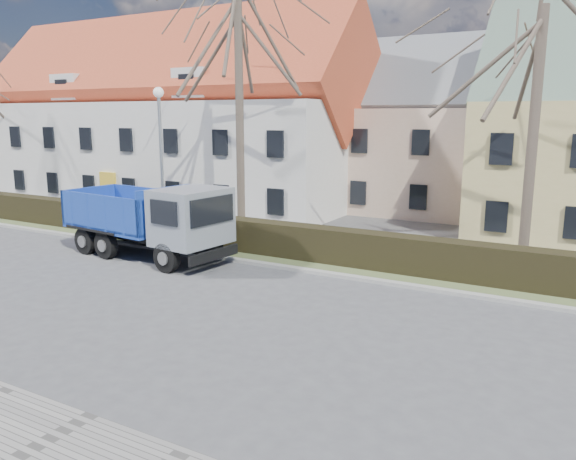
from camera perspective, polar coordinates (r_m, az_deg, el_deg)
The scene contains 12 objects.
ground at distance 18.22m, azimuth -14.50°, elevation -6.20°, with size 120.00×120.00×0.00m, color #47474A.
curb_far at distance 21.61m, azimuth -6.09°, elevation -2.93°, with size 80.00×0.30×0.12m, color gray.
grass_strip at distance 22.90m, azimuth -3.78°, elevation -2.09°, with size 80.00×3.00×0.10m, color #4B5932.
hedge at distance 22.60m, azimuth -4.08°, elevation -0.71°, with size 60.00×0.90×1.30m, color black.
building_white at distance 37.98m, azimuth -12.47°, elevation 10.25°, with size 26.80×10.80×9.50m, color silver, non-canonical shape.
building_pink at distance 33.48m, azimuth 15.28°, elevation 8.69°, with size 10.80×8.80×8.00m, color #CAA78F, non-canonical shape.
tree_1 at distance 25.29m, azimuth -4.97°, elevation 13.52°, with size 9.20×9.20×12.65m, color #4D4035, non-canonical shape.
tree_2 at distance 21.05m, azimuth 23.79°, elevation 10.76°, with size 8.00×8.00×11.00m, color #4D4035, non-canonical shape.
dump_truck at distance 22.62m, azimuth -14.61°, elevation 1.12°, with size 7.44×2.76×2.98m, color navy, non-canonical shape.
streetlight at distance 26.20m, azimuth -12.72°, elevation 6.77°, with size 0.53×0.53×6.76m, color #93989C, non-canonical shape.
cart_frame at distance 23.19m, azimuth -12.56°, elevation -1.39°, with size 0.79×0.45×0.72m, color silver, non-canonical shape.
parked_car_a at distance 31.18m, azimuth -15.17°, elevation 2.46°, with size 1.72×4.27×1.46m, color black.
Camera 1 is at (12.16, -12.44, 5.44)m, focal length 35.00 mm.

